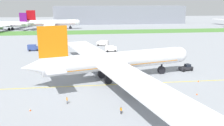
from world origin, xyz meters
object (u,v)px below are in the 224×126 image
Objects in this scene: pushback_tug at (186,68)px; traffic_cone_near_nose at (198,81)px; airliner_foreground at (113,61)px; service_truck_catering_van at (103,43)px; traffic_cone_starboard_wing at (30,110)px; parked_airliner_far_centre at (8,24)px; service_truck_fuel_bowser at (33,48)px; service_truck_baggage_loader at (111,48)px; ground_crew_wingwalker_port at (121,110)px; ground_crew_marshaller_front at (151,79)px; traffic_cone_port_wing at (197,94)px; parked_airliner_far_right at (51,23)px.

pushback_tug is 11.13× the size of traffic_cone_near_nose.
traffic_cone_near_nose is at bearing -11.76° from airliner_foreground.
service_truck_catering_van is (1.95, 57.79, -4.24)m from airliner_foreground.
parked_airliner_far_centre reaches higher than traffic_cone_starboard_wing.
service_truck_fuel_bowser is at bearing 144.71° from pushback_tug.
ground_crew_wingwalker_port is at bearing -94.87° from service_truck_baggage_loader.
service_truck_fuel_bowser is 0.08× the size of parked_airliner_far_centre.
traffic_cone_starboard_wing is 66.17m from service_truck_baggage_loader.
service_truck_fuel_bowser is at bearing -164.72° from service_truck_catering_van.
traffic_cone_near_nose is at bearing 34.55° from ground_crew_wingwalker_port.
pushback_tug is at bearing 29.07° from traffic_cone_starboard_wing.
service_truck_fuel_bowser reaches higher than traffic_cone_starboard_wing.
service_truck_catering_van is at bearing -48.74° from parked_airliner_far_centre.
parked_airliner_far_centre is at bearing 119.14° from ground_crew_marshaller_front.
parked_airliner_far_centre is at bearing 112.51° from ground_crew_wingwalker_port.
ground_crew_wingwalker_port is 0.99× the size of ground_crew_marshaller_front.
pushback_tug is at bearing 34.96° from ground_crew_marshaller_front.
airliner_foreground is 28.88m from traffic_cone_starboard_wing.
traffic_cone_starboard_wing is 0.11× the size of service_truck_fuel_bowser.
parked_airliner_far_centre is at bearing 116.30° from airliner_foreground.
pushback_tug is at bearing -35.29° from service_truck_fuel_bowser.
ground_crew_marshaller_front is 14.14m from traffic_cone_port_wing.
parked_airliner_far_centre is (-67.93, 137.44, -1.02)m from airliner_foreground.
parked_airliner_far_centre reaches higher than traffic_cone_port_wing.
pushback_tug reaches higher than traffic_cone_starboard_wing.
parked_airliner_far_right is at bearing 90.85° from service_truck_fuel_bowser.
parked_airliner_far_right reaches higher than parked_airliner_far_centre.
service_truck_fuel_bowser is 0.07× the size of parked_airliner_far_right.
service_truck_fuel_bowser is at bearing 123.80° from airliner_foreground.
airliner_foreground is 1.26× the size of parked_airliner_far_centre.
service_truck_catering_van is (-8.90, 61.65, 0.53)m from ground_crew_marshaller_front.
airliner_foreground is at bearing 160.45° from ground_crew_marshaller_front.
service_truck_baggage_loader and service_truck_catering_van have the same top height.
airliner_foreground is 15.49× the size of service_truck_fuel_bowser.
traffic_cone_near_nose is at bearing -66.35° from service_truck_baggage_loader.
service_truck_catering_van is (22.77, 77.05, 1.25)m from traffic_cone_starboard_wing.
parked_airliner_far_centre is 34.21m from parked_airliner_far_right.
airliner_foreground reaches higher than traffic_cone_starboard_wing.
ground_crew_wingwalker_port is 164.80m from parked_airliner_far_right.
traffic_cone_port_wing is at bearing -118.00° from traffic_cone_near_nose.
airliner_foreground is at bearing -95.72° from service_truck_baggage_loader.
traffic_cone_near_nose is 78.43m from service_truck_fuel_bowser.
ground_crew_wingwalker_port is (-27.59, -30.13, -0.04)m from pushback_tug.
pushback_tug is 53.85m from traffic_cone_starboard_wing.
airliner_foreground is 25.97m from traffic_cone_near_nose.
service_truck_baggage_loader is (25.02, 61.24, 1.26)m from traffic_cone_starboard_wing.
parked_airliner_far_centre reaches higher than service_truck_baggage_loader.
service_truck_baggage_loader is 103.60m from parked_airliner_far_right.
parked_airliner_far_right is at bearing 1.46° from parked_airliner_far_centre.
service_truck_baggage_loader is 0.84× the size of service_truck_catering_van.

